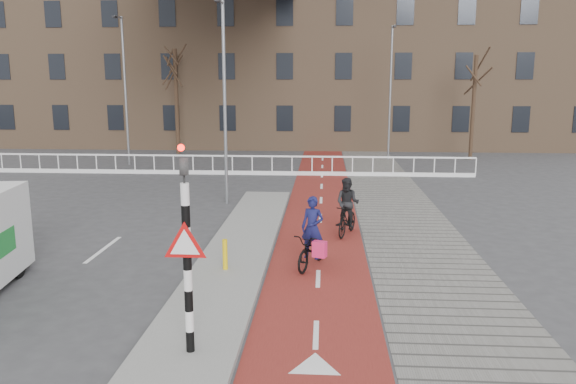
{
  "coord_description": "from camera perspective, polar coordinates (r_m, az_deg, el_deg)",
  "views": [
    {
      "loc": [
        1.62,
        -10.64,
        4.57
      ],
      "look_at": [
        0.59,
        5.0,
        1.5
      ],
      "focal_mm": 35.0,
      "sensor_mm": 36.0,
      "label": 1
    }
  ],
  "objects": [
    {
      "name": "streetlight_near",
      "position": [
        21.23,
        -6.44,
        8.77
      ],
      "size": [
        0.12,
        0.12,
        7.48
      ],
      "primitive_type": "cylinder",
      "color": "slate",
      "rests_on": "ground"
    },
    {
      "name": "tree_mid",
      "position": [
        37.01,
        -11.25,
        8.95
      ],
      "size": [
        0.26,
        0.26,
        6.64
      ],
      "primitive_type": "cylinder",
      "color": "black",
      "rests_on": "ground"
    },
    {
      "name": "streetlight_right",
      "position": [
        34.15,
        10.34,
        9.78
      ],
      "size": [
        0.12,
        0.12,
        7.79
      ],
      "primitive_type": "cylinder",
      "color": "slate",
      "rests_on": "ground"
    },
    {
      "name": "traffic_signal",
      "position": [
        9.27,
        -10.28,
        -5.28
      ],
      "size": [
        0.8,
        0.8,
        3.68
      ],
      "color": "black",
      "rests_on": "curb_island"
    },
    {
      "name": "cyclist_near",
      "position": [
        14.05,
        2.49,
        -5.29
      ],
      "size": [
        1.15,
        1.81,
        1.8
      ],
      "rotation": [
        0.0,
        0.0,
        -0.35
      ],
      "color": "black",
      "rests_on": "bike_lane"
    },
    {
      "name": "railing",
      "position": [
        28.74,
        -9.6,
        2.4
      ],
      "size": [
        28.0,
        0.1,
        0.99
      ],
      "color": "silver",
      "rests_on": "ground"
    },
    {
      "name": "streetlight_left",
      "position": [
        32.61,
        -16.18,
        9.71
      ],
      "size": [
        0.12,
        0.12,
        8.06
      ],
      "primitive_type": "cylinder",
      "color": "slate",
      "rests_on": "ground"
    },
    {
      "name": "bollard",
      "position": [
        13.69,
        -6.41,
        -6.32
      ],
      "size": [
        0.12,
        0.12,
        0.74
      ],
      "primitive_type": "cylinder",
      "color": "yellow",
      "rests_on": "curb_island"
    },
    {
      "name": "sidewalk",
      "position": [
        21.31,
        10.91,
        -1.49
      ],
      "size": [
        3.0,
        60.0,
        0.01
      ],
      "primitive_type": "cube",
      "color": "slate",
      "rests_on": "ground"
    },
    {
      "name": "cyclist_far",
      "position": [
        17.0,
        6.05,
        -2.01
      ],
      "size": [
        0.96,
        1.67,
        1.75
      ],
      "rotation": [
        0.0,
        0.0,
        -0.34
      ],
      "color": "black",
      "rests_on": "bike_lane"
    },
    {
      "name": "curb_island",
      "position": [
        15.49,
        -5.03,
        -5.89
      ],
      "size": [
        1.8,
        16.0,
        0.12
      ],
      "primitive_type": "cube",
      "color": "gray",
      "rests_on": "ground"
    },
    {
      "name": "bike_lane",
      "position": [
        21.14,
        3.35,
        -1.41
      ],
      "size": [
        2.5,
        60.0,
        0.01
      ],
      "primitive_type": "cube",
      "color": "maroon",
      "rests_on": "ground"
    },
    {
      "name": "tree_right",
      "position": [
        35.39,
        18.3,
        8.1
      ],
      "size": [
        0.22,
        0.22,
        6.13
      ],
      "primitive_type": "cylinder",
      "color": "black",
      "rests_on": "ground"
    },
    {
      "name": "townhouse_row",
      "position": [
        43.01,
        -2.51,
        15.4
      ],
      "size": [
        46.0,
        10.0,
        15.9
      ],
      "color": "#7F6047",
      "rests_on": "ground"
    },
    {
      "name": "ground",
      "position": [
        11.69,
        -4.59,
        -11.97
      ],
      "size": [
        120.0,
        120.0,
        0.0
      ],
      "primitive_type": "plane",
      "color": "#38383A",
      "rests_on": "ground"
    }
  ]
}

